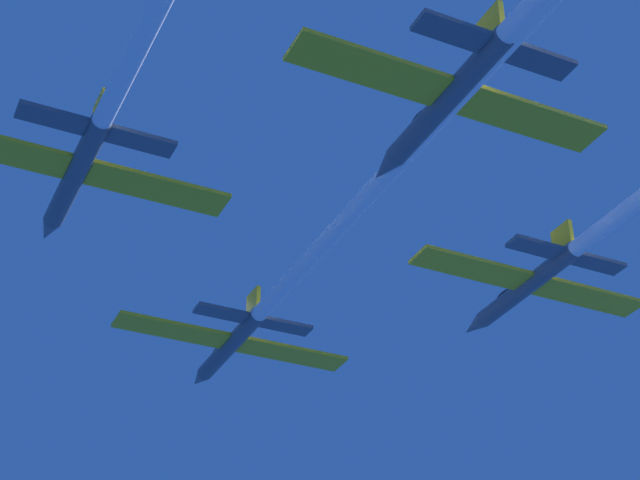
# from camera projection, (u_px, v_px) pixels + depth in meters

# --- Properties ---
(jet_lead) EXTENTS (20.22, 59.00, 3.35)m
(jet_lead) POSITION_uv_depth(u_px,v_px,m) (310.00, 258.00, 79.60)
(jet_lead) COLOR #4C5660
(jet_left_wing) EXTENTS (20.22, 52.39, 3.35)m
(jet_left_wing) POSITION_uv_depth(u_px,v_px,m) (135.00, 52.00, 60.88)
(jet_left_wing) COLOR #4C5660
(jet_right_wing) EXTENTS (20.22, 51.04, 3.35)m
(jet_right_wing) POSITION_uv_depth(u_px,v_px,m) (630.00, 207.00, 75.25)
(jet_right_wing) COLOR #4C5660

